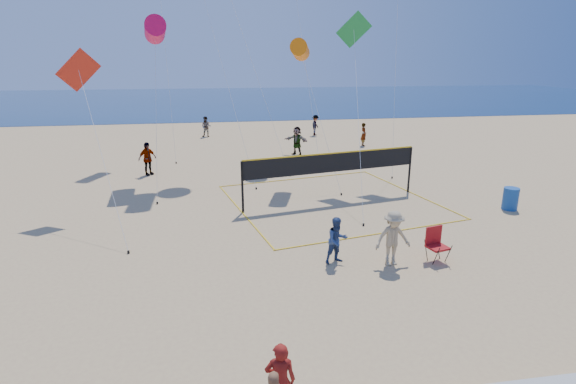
{
  "coord_description": "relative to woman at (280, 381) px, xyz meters",
  "views": [
    {
      "loc": [
        -2.75,
        -9.14,
        6.47
      ],
      "look_at": [
        -0.94,
        2.0,
        3.04
      ],
      "focal_mm": 28.0,
      "sensor_mm": 36.0,
      "label": 1
    }
  ],
  "objects": [
    {
      "name": "ground",
      "position": [
        1.79,
        2.38,
        -0.79
      ],
      "size": [
        120.0,
        120.0,
        0.0
      ],
      "primitive_type": "plane",
      "color": "tan",
      "rests_on": "ground"
    },
    {
      "name": "ocean",
      "position": [
        1.79,
        64.38,
        -0.77
      ],
      "size": [
        140.0,
        50.0,
        0.03
      ],
      "primitive_type": "cube",
      "color": "navy",
      "rests_on": "ground"
    },
    {
      "name": "woman",
      "position": [
        0.0,
        0.0,
        0.0
      ],
      "size": [
        0.62,
        0.44,
        1.57
      ],
      "primitive_type": "imported",
      "rotation": [
        0.0,
        0.0,
        3.02
      ],
      "color": "maroon",
      "rests_on": "ground"
    },
    {
      "name": "bystander_a",
      "position": [
        2.75,
        6.19,
        -0.01
      ],
      "size": [
        0.88,
        0.77,
        1.55
      ],
      "primitive_type": "imported",
      "rotation": [
        0.0,
        0.0,
        0.28
      ],
      "color": "navy",
      "rests_on": "ground"
    },
    {
      "name": "bystander_b",
      "position": [
        4.46,
        5.76,
        0.12
      ],
      "size": [
        1.2,
        0.73,
        1.82
      ],
      "primitive_type": "imported",
      "rotation": [
        0.0,
        0.0,
        0.05
      ],
      "color": "tan",
      "rests_on": "ground"
    },
    {
      "name": "far_person_0",
      "position": [
        -4.81,
        18.82,
        0.15
      ],
      "size": [
        1.13,
        1.05,
        1.87
      ],
      "primitive_type": "imported",
      "rotation": [
        0.0,
        0.0,
        0.69
      ],
      "color": "gray",
      "rests_on": "ground"
    },
    {
      "name": "far_person_1",
      "position": [
        4.46,
        22.84,
        0.17
      ],
      "size": [
        1.71,
        1.58,
        1.91
      ],
      "primitive_type": "imported",
      "rotation": [
        0.0,
        0.0,
        -0.71
      ],
      "color": "gray",
      "rests_on": "ground"
    },
    {
      "name": "far_person_2",
      "position": [
        9.94,
        25.12,
        0.07
      ],
      "size": [
        0.41,
        0.63,
        1.71
      ],
      "primitive_type": "imported",
      "rotation": [
        0.0,
        0.0,
        1.58
      ],
      "color": "gray",
      "rests_on": "ground"
    },
    {
      "name": "far_person_3",
      "position": [
        -1.7,
        30.92,
        0.05
      ],
      "size": [
        0.97,
        0.85,
        1.68
      ],
      "primitive_type": "imported",
      "rotation": [
        0.0,
        0.0,
        -0.29
      ],
      "color": "gray",
      "rests_on": "ground"
    },
    {
      "name": "far_person_4",
      "position": [
        7.4,
        30.23,
        0.07
      ],
      "size": [
        1.11,
        1.27,
        1.71
      ],
      "primitive_type": "imported",
      "rotation": [
        0.0,
        0.0,
        1.03
      ],
      "color": "gray",
      "rests_on": "ground"
    },
    {
      "name": "camp_chair",
      "position": [
        5.97,
        5.81,
        -0.13
      ],
      "size": [
        0.73,
        0.86,
        1.27
      ],
      "rotation": [
        0.0,
        0.0,
        0.23
      ],
      "color": "#A01215",
      "rests_on": "ground"
    },
    {
      "name": "trash_barrel",
      "position": [
        11.64,
        10.1,
        -0.3
      ],
      "size": [
        0.79,
        0.79,
        0.97
      ],
      "primitive_type": "cylinder",
      "rotation": [
        0.0,
        0.0,
        0.25
      ],
      "color": "#164691",
      "rests_on": "ground"
    },
    {
      "name": "volleyball_net",
      "position": [
        4.19,
        12.43,
        0.79
      ],
      "size": [
        10.21,
        10.09,
        2.31
      ],
      "rotation": [
        0.0,
        0.0,
        0.21
      ],
      "color": "black",
      "rests_on": "ground"
    },
    {
      "name": "kite_0",
      "position": [
        -3.78,
        18.43,
        6.95
      ],
      "size": [
        1.4,
        6.47,
        8.43
      ],
      "rotation": [
        0.0,
        0.0,
        0.14
      ],
      "color": "#D40B4B",
      "rests_on": "ground"
    },
    {
      "name": "kite_2",
      "position": [
        3.42,
        16.43,
        5.96
      ],
      "size": [
        2.22,
        4.24,
        7.3
      ],
      "rotation": [
        0.0,
        0.0,
        -0.27
      ],
      "color": "orange",
      "rests_on": "ground"
    },
    {
      "name": "kite_3",
      "position": [
        -6.31,
        13.27,
        4.86
      ],
      "size": [
        3.26,
        5.72,
        6.79
      ],
      "rotation": [
        0.0,
        0.0,
        0.34
      ],
      "color": "red",
      "rests_on": "ground"
    },
    {
      "name": "kite_4",
      "position": [
        5.99,
        15.7,
        6.55
      ],
      "size": [
        2.27,
        7.2,
        8.6
      ],
      "rotation": [
        0.0,
        0.0,
        -0.17
      ],
      "color": "green",
      "rests_on": "ground"
    }
  ]
}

